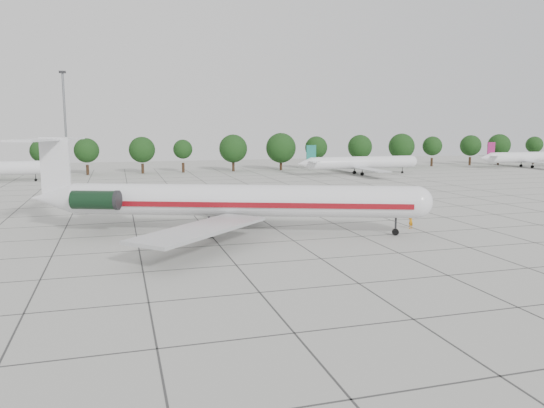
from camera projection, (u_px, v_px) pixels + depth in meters
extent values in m
plane|color=#AEAEA6|center=(294.00, 241.00, 56.45)|extent=(260.00, 260.00, 0.00)
cube|color=#383838|center=(258.00, 217.00, 70.69)|extent=(170.00, 170.00, 0.02)
cylinder|color=silver|center=(242.00, 200.00, 59.91)|extent=(37.68, 16.94, 3.56)
sphere|color=silver|center=(416.00, 202.00, 58.48)|extent=(3.56, 3.56, 3.56)
cone|color=silver|center=(53.00, 198.00, 61.52)|extent=(6.31, 5.23, 3.56)
cube|color=maroon|center=(244.00, 200.00, 61.72)|extent=(35.44, 13.29, 0.59)
cube|color=maroon|center=(240.00, 205.00, 58.17)|extent=(35.44, 13.29, 0.59)
cube|color=#B7BABC|center=(231.00, 201.00, 69.91)|extent=(6.23, 16.54, 0.32)
cube|color=#B7BABC|center=(201.00, 229.00, 50.73)|extent=(15.04, 14.90, 0.32)
cube|color=black|center=(115.00, 193.00, 63.40)|extent=(2.72, 2.15, 0.27)
cylinder|color=black|center=(117.00, 193.00, 64.14)|extent=(5.58, 3.74, 2.05)
cube|color=black|center=(98.00, 199.00, 58.60)|extent=(2.72, 2.15, 0.27)
cylinder|color=black|center=(96.00, 200.00, 57.86)|extent=(5.58, 3.74, 2.05)
cube|color=silver|center=(55.00, 166.00, 60.92)|extent=(3.34, 1.49, 6.48)
cube|color=silver|center=(47.00, 139.00, 60.53)|extent=(7.57, 13.28, 0.24)
cylinder|color=black|center=(396.00, 226.00, 59.05)|extent=(0.28, 0.28, 2.05)
cylinder|color=black|center=(395.00, 232.00, 59.15)|extent=(0.81, 0.55, 0.76)
cylinder|color=black|center=(218.00, 216.00, 63.26)|extent=(0.33, 0.33, 1.94)
cylinder|color=black|center=(218.00, 223.00, 63.39)|extent=(1.24, 0.99, 1.08)
cylinder|color=black|center=(209.00, 225.00, 57.73)|extent=(0.33, 0.33, 1.94)
cylinder|color=black|center=(209.00, 233.00, 57.85)|extent=(1.24, 0.99, 1.08)
imported|color=#C8760B|center=(411.00, 221.00, 62.96)|extent=(0.83, 0.72, 1.93)
cylinder|color=silver|center=(362.00, 162.00, 130.57)|extent=(27.20, 3.00, 3.00)
cube|color=#B7BABC|center=(358.00, 167.00, 130.48)|extent=(3.50, 27.20, 0.25)
cube|color=#17695F|center=(311.00, 153.00, 126.47)|extent=(2.40, 0.25, 3.60)
cylinder|color=black|center=(354.00, 172.00, 132.77)|extent=(0.80, 0.45, 0.80)
cylinder|color=black|center=(362.00, 174.00, 128.60)|extent=(0.80, 0.45, 0.80)
cylinder|color=silver|center=(530.00, 157.00, 152.25)|extent=(27.20, 3.00, 3.00)
cube|color=#B7BABC|center=(527.00, 161.00, 152.15)|extent=(3.50, 27.20, 0.25)
cube|color=#881854|center=(491.00, 149.00, 148.15)|extent=(2.40, 0.25, 3.60)
cylinder|color=black|center=(521.00, 166.00, 154.45)|extent=(0.80, 0.45, 0.80)
cylinder|color=black|center=(532.00, 167.00, 150.27)|extent=(0.80, 0.45, 0.80)
cylinder|color=#332114|center=(43.00, 171.00, 127.27)|extent=(0.70, 0.70, 2.50)
sphere|color=black|center=(42.00, 151.00, 126.56)|extent=(5.43, 5.43, 5.43)
cylinder|color=#332114|center=(88.00, 170.00, 130.08)|extent=(0.70, 0.70, 2.50)
sphere|color=black|center=(87.00, 150.00, 129.38)|extent=(5.99, 5.99, 5.99)
cylinder|color=#332114|center=(143.00, 169.00, 133.73)|extent=(0.70, 0.70, 2.50)
sphere|color=black|center=(142.00, 150.00, 133.03)|extent=(6.50, 6.50, 6.50)
cylinder|color=#332114|center=(183.00, 168.00, 136.55)|extent=(0.70, 0.70, 2.50)
sphere|color=black|center=(183.00, 149.00, 135.84)|extent=(4.93, 4.93, 4.93)
cylinder|color=#332114|center=(233.00, 167.00, 140.20)|extent=(0.70, 0.70, 2.50)
sphere|color=black|center=(233.00, 149.00, 139.49)|extent=(7.40, 7.40, 7.40)
cylinder|color=#332114|center=(281.00, 165.00, 143.84)|extent=(0.70, 0.70, 2.50)
sphere|color=black|center=(281.00, 148.00, 143.14)|extent=(8.08, 8.08, 8.08)
cylinder|color=#332114|center=(316.00, 165.00, 146.66)|extent=(0.70, 0.70, 2.50)
sphere|color=black|center=(316.00, 147.00, 145.95)|extent=(6.17, 6.17, 6.17)
cylinder|color=#332114|center=(359.00, 164.00, 150.31)|extent=(0.70, 0.70, 2.50)
sphere|color=black|center=(360.00, 147.00, 149.60)|extent=(6.82, 6.82, 6.82)
cylinder|color=#332114|center=(401.00, 163.00, 153.95)|extent=(0.70, 0.70, 2.50)
sphere|color=black|center=(402.00, 146.00, 153.25)|extent=(7.44, 7.44, 7.44)
cylinder|color=#332114|center=(432.00, 162.00, 156.77)|extent=(0.70, 0.70, 2.50)
sphere|color=black|center=(432.00, 146.00, 156.07)|extent=(5.66, 5.66, 5.66)
cylinder|color=#332114|center=(470.00, 161.00, 160.42)|extent=(0.70, 0.70, 2.50)
sphere|color=black|center=(471.00, 145.00, 159.71)|extent=(6.25, 6.25, 6.25)
cylinder|color=#332114|center=(498.00, 161.00, 163.24)|extent=(0.70, 0.70, 2.50)
sphere|color=black|center=(499.00, 145.00, 162.53)|extent=(6.79, 6.79, 6.79)
cylinder|color=#332114|center=(533.00, 160.00, 166.88)|extent=(0.70, 0.70, 2.50)
sphere|color=black|center=(534.00, 145.00, 166.18)|extent=(5.16, 5.16, 5.16)
cylinder|color=slate|center=(65.00, 124.00, 133.64)|extent=(0.56, 0.56, 25.00)
cube|color=black|center=(62.00, 72.00, 131.75)|extent=(1.60, 1.60, 0.50)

